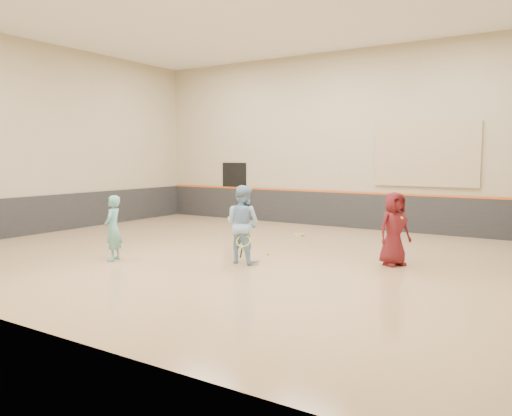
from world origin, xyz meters
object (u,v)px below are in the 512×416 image
Objects in this scene: girl at (113,228)px; instructor at (243,224)px; young_man at (394,229)px; spare_racket at (299,234)px.

instructor is at bearing 92.90° from girl.
instructor is at bearing 150.37° from young_man.
young_man is 4.81m from spare_racket.
instructor is (2.68, 1.44, 0.13)m from girl.
instructor is 2.73× the size of spare_racket.
instructor reaches higher than girl.
spare_racket is at bearing 86.52° from young_man.
instructor is 4.54m from spare_racket.
spare_racket is (-3.83, 2.80, -0.80)m from young_man.
spare_racket is at bearing 136.87° from girl.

